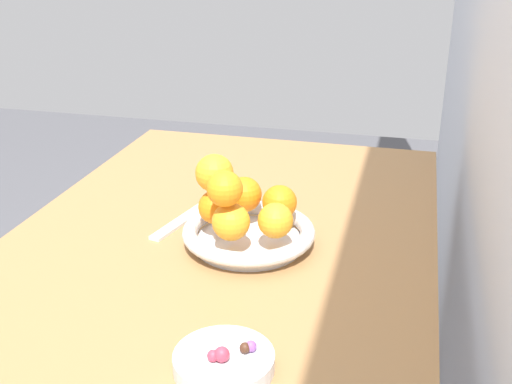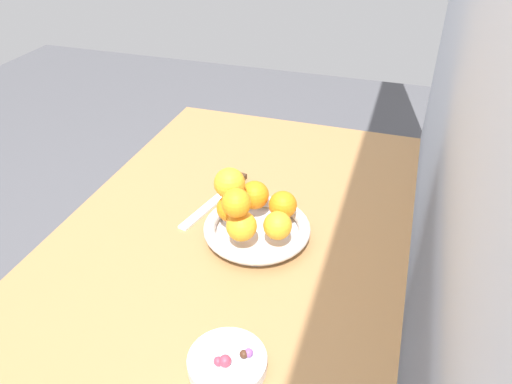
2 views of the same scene
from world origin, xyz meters
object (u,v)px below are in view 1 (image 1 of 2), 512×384
object	(u,v)px
orange_5	(216,173)
candy_dish	(224,362)
fruit_bowl	(249,234)
orange_3	(213,207)
orange_0	(275,221)
candy_ball_3	(213,356)
candy_ball_0	(222,354)
orange_4	(231,222)
orange_6	(225,189)
orange_2	(244,194)
orange_1	(280,202)
candy_ball_1	(251,346)
candy_ball_2	(245,348)
dining_table	(225,272)
knife	(200,207)

from	to	relation	value
orange_5	candy_dish	bearing A→B (deg)	18.64
fruit_bowl	orange_3	distance (m)	0.08
orange_0	candy_ball_3	bearing A→B (deg)	-1.27
orange_5	candy_ball_0	size ratio (longest dim) A/B	3.31
orange_3	orange_4	size ratio (longest dim) A/B	0.92
orange_3	orange_6	world-z (taller)	orange_6
orange_5	candy_ball_0	bearing A→B (deg)	18.24
orange_2	orange_5	size ratio (longest dim) A/B	0.98
orange_1	orange_5	size ratio (longest dim) A/B	0.94
orange_5	candy_ball_3	bearing A→B (deg)	16.52
orange_4	candy_ball_3	size ratio (longest dim) A/B	4.16
candy_ball_1	orange_6	bearing A→B (deg)	-156.64
orange_2	candy_ball_0	bearing A→B (deg)	11.41
orange_6	orange_1	bearing A→B (deg)	148.15
orange_0	candy_ball_2	distance (m)	0.30
orange_3	orange_6	xyz separation A→B (m)	(0.06, 0.04, 0.06)
dining_table	orange_6	size ratio (longest dim) A/B	18.77
candy_ball_3	orange_1	bearing A→B (deg)	-179.74
candy_ball_1	candy_ball_3	world-z (taller)	same
orange_3	candy_ball_2	xyz separation A→B (m)	(0.32, 0.14, -0.04)
orange_3	fruit_bowl	bearing A→B (deg)	94.70
orange_6	candy_ball_3	xyz separation A→B (m)	(0.28, 0.07, -0.10)
orange_1	candy_ball_3	size ratio (longest dim) A/B	4.04
orange_1	knife	xyz separation A→B (m)	(-0.09, -0.18, -0.07)
orange_3	candy_ball_1	world-z (taller)	orange_3
fruit_bowl	orange_0	bearing A→B (deg)	58.70
fruit_bowl	candy_dish	size ratio (longest dim) A/B	1.79
orange_4	candy_ball_1	xyz separation A→B (m)	(0.26, 0.10, -0.04)
fruit_bowl	candy_ball_2	xyz separation A→B (m)	(0.32, 0.08, 0.01)
orange_2	dining_table	bearing A→B (deg)	-77.99
orange_5	candy_ball_1	distance (m)	0.36
fruit_bowl	orange_6	world-z (taller)	orange_6
dining_table	orange_0	distance (m)	0.21
dining_table	fruit_bowl	world-z (taller)	fruit_bowl
orange_1	orange_5	distance (m)	0.13
orange_2	candy_ball_3	bearing A→B (deg)	9.89
candy_dish	orange_2	size ratio (longest dim) A/B	2.01
orange_4	orange_5	distance (m)	0.09
fruit_bowl	candy_dish	distance (m)	0.34
candy_dish	orange_2	bearing A→B (deg)	-168.46
candy_dish	candy_ball_0	xyz separation A→B (m)	(0.01, 0.00, 0.02)
candy_ball_2	orange_1	bearing A→B (deg)	-174.39
candy_ball_2	orange_3	bearing A→B (deg)	-155.70
candy_ball_1	knife	bearing A→B (deg)	-153.56
orange_3	knife	world-z (taller)	orange_3
orange_4	orange_6	distance (m)	0.06
orange_4	knife	world-z (taller)	orange_4
candy_ball_2	candy_ball_3	xyz separation A→B (m)	(0.03, -0.03, 0.00)
orange_0	orange_4	size ratio (longest dim) A/B	0.94
orange_6	knife	xyz separation A→B (m)	(-0.19, -0.11, -0.13)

